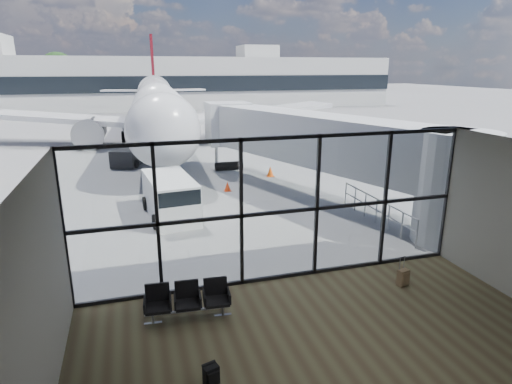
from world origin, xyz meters
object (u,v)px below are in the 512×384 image
backpack (211,375)px  airliner (157,105)px  seating_row (187,298)px  suitcase (403,277)px  service_van (171,197)px  belt_loader (131,154)px

backpack → airliner: (1.42, 32.85, 2.91)m
seating_row → suitcase: 6.48m
service_van → belt_loader: (-1.49, 11.84, -0.24)m
service_van → belt_loader: size_ratio=0.93×
backpack → service_van: (0.30, 10.82, 0.69)m
airliner → backpack: bearing=-89.4°
belt_loader → seating_row: bearing=-64.1°
suitcase → airliner: bearing=85.8°
airliner → service_van: airliner is taller
seating_row → backpack: bearing=-83.0°
suitcase → belt_loader: 21.54m
backpack → service_van: bearing=72.1°
airliner → suitcase: bearing=-77.7°
backpack → airliner: size_ratio=0.01×
seating_row → airliner: 30.32m
service_van → belt_loader: belt_loader is taller
suitcase → service_van: bearing=112.6°
service_van → seating_row: bearing=-98.6°
backpack → suitcase: size_ratio=0.52×
suitcase → belt_loader: (-7.55, 20.16, 0.41)m
seating_row → backpack: 2.70m
service_van → airliner: bearing=81.4°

